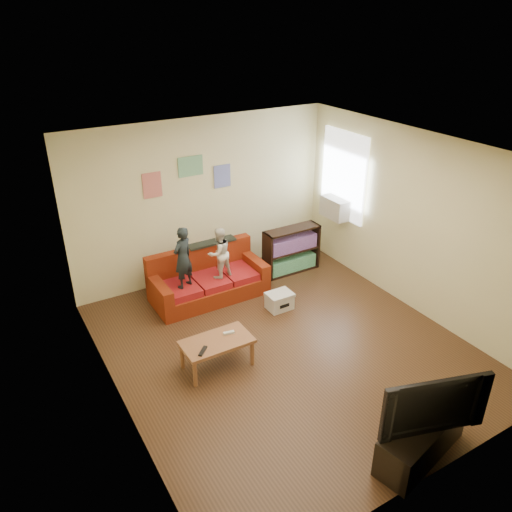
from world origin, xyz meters
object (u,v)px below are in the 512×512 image
tv_stand (421,439)px  television (429,399)px  child_b (219,253)px  coffee_table (217,344)px  child_a (183,258)px  bookshelf (291,252)px  sofa (207,281)px  file_box (279,301)px

tv_stand → television: size_ratio=1.04×
child_b → coffee_table: size_ratio=0.92×
child_a → bookshelf: 2.14m
sofa → file_box: bearing=-50.0°
coffee_table → television: size_ratio=0.80×
bookshelf → tv_stand: (-1.12, -4.04, -0.15)m
television → bookshelf: bearing=91.9°
tv_stand → coffee_table: bearing=103.5°
coffee_table → file_box: bearing=27.5°
tv_stand → child_b: bearing=82.3°
child_b → file_box: bearing=119.8°
child_a → file_box: bearing=123.7°
bookshelf → child_a: bearing=-175.3°
sofa → coffee_table: (-0.67, -1.68, 0.08)m
sofa → file_box: 1.22m
television → tv_stand: bearing=0.0°
child_b → television: bearing=85.4°
child_b → file_box: child_b is taller
bookshelf → television: 4.21m
sofa → child_a: bearing=-160.3°
bookshelf → tv_stand: bookshelf is taller
file_box → television: (-0.28, -3.11, 0.62)m
television → sofa: bearing=114.5°
coffee_table → child_a: bearing=81.9°
bookshelf → television: size_ratio=0.91×
coffee_table → television: television is taller
tv_stand → file_box: bearing=72.0°
file_box → television: size_ratio=0.35×
sofa → child_b: (0.15, -0.16, 0.52)m
child_a → sofa: bearing=175.3°
television → child_a: bearing=121.2°
child_a → file_box: 1.62m
bookshelf → file_box: (-0.84, -0.93, -0.23)m
tv_stand → bookshelf: bearing=61.6°
child_a → television: 3.99m
sofa → file_box: sofa is taller
child_b → television: size_ratio=0.74×
sofa → child_b: bearing=-47.6°
child_b → file_box: (0.63, -0.76, -0.65)m
child_b → coffee_table: bearing=52.0°
bookshelf → tv_stand: bearing=-105.6°
child_b → tv_stand: 3.93m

